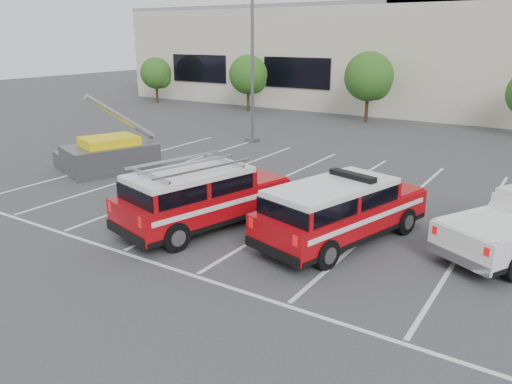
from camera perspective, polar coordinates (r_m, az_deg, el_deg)
ground at (r=15.09m, az=-0.10°, el=-5.45°), size 120.00×120.00×0.00m
stall_markings at (r=18.78m, az=7.42°, el=-0.89°), size 23.00×15.00×0.01m
convention_building at (r=44.15m, az=24.14°, el=14.53°), size 60.00×16.99×13.20m
tree_far_left at (r=46.93m, az=-11.25°, el=13.05°), size 2.77×2.77×3.99m
tree_left at (r=40.63m, az=-0.76°, el=13.11°), size 3.07×3.07×4.42m
tree_mid_left at (r=36.04m, az=12.91°, el=12.55°), size 3.37×3.37×4.85m
light_pole_left at (r=28.33m, az=-0.43°, el=16.09°), size 0.90×0.60×10.24m
fire_chief_suv at (r=14.92m, az=9.60°, el=-2.59°), size 3.55×6.08×2.02m
ladder_suv at (r=15.84m, az=-6.28°, el=-1.05°), size 3.53×5.93×2.19m
utility_rig at (r=23.58m, az=-16.61°, el=4.06°), size 4.54×4.42×3.50m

